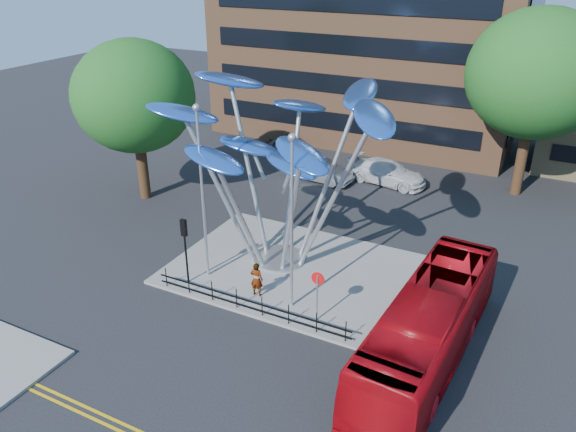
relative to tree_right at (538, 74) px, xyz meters
The scene contains 15 objects.
ground 24.75m from the tree_right, 109.98° to the right, with size 120.00×120.00×0.00m, color black.
traffic_island 20.01m from the tree_right, 119.36° to the right, with size 12.00×9.00×0.15m, color slate.
tree_right is the anchor object (origin of this frame).
tree_left 25.09m from the tree_right, 151.39° to the right, with size 7.60×7.60×10.32m.
leaf_sculpture 18.37m from the tree_right, 123.31° to the right, with size 12.72×9.54×9.51m.
street_lamp_left 22.49m from the tree_right, 124.05° to the right, with size 0.36×0.36×8.80m.
street_lamp_right 20.64m from the tree_right, 111.54° to the right, with size 0.36×0.36×8.30m.
traffic_light_island 24.06m from the tree_right, 123.69° to the right, with size 0.28×0.18×3.42m.
no_entry_sign_island 21.31m from the tree_right, 107.12° to the right, with size 0.60×0.10×2.45m.
pedestrian_railing_front 23.43m from the tree_right, 113.91° to the right, with size 10.00×0.06×1.00m.
red_bus 20.76m from the tree_right, 93.08° to the right, with size 2.69×11.50×3.20m, color #9F070E.
pedestrian 22.29m from the tree_right, 116.26° to the right, with size 0.64×0.42×1.74m, color gray.
parked_car_left 18.86m from the tree_right, behind, with size 1.63×4.05×1.38m, color #3C3D43.
parked_car_mid 15.29m from the tree_right, 162.73° to the right, with size 1.69×4.86×1.60m, color #93959A.
parked_car_right 11.29m from the tree_right, 164.80° to the right, with size 2.27×5.58×1.62m, color silver.
Camera 1 is at (10.24, -16.37, 15.20)m, focal length 35.00 mm.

